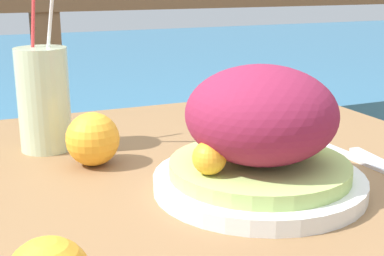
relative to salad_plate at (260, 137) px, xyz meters
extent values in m
cube|color=olive|center=(-0.12, 0.08, -0.09)|extent=(1.01, 0.82, 0.04)
cube|color=brown|center=(-0.12, 0.91, -0.35)|extent=(0.07, 0.07, 0.92)
cube|color=teal|center=(-0.12, 3.41, -0.60)|extent=(12.00, 4.00, 0.43)
cylinder|color=silver|center=(0.00, 0.00, -0.06)|extent=(0.27, 0.27, 0.02)
cylinder|color=#A8C66B|center=(0.00, 0.00, -0.04)|extent=(0.23, 0.23, 0.02)
ellipsoid|color=maroon|center=(0.00, 0.00, 0.03)|extent=(0.19, 0.19, 0.12)
sphere|color=#F9A328|center=(0.08, 0.01, -0.01)|extent=(0.04, 0.04, 0.04)
sphere|color=#F9A328|center=(-0.08, -0.02, -0.01)|extent=(0.04, 0.04, 0.04)
cylinder|color=beige|center=(-0.22, 0.27, 0.01)|extent=(0.08, 0.08, 0.16)
cylinder|color=red|center=(-0.23, 0.28, 0.08)|extent=(0.03, 0.06, 0.21)
cylinder|color=white|center=(-0.21, 0.28, 0.08)|extent=(0.03, 0.07, 0.21)
cube|color=silver|center=(0.19, 0.04, -0.07)|extent=(0.03, 0.18, 0.00)
sphere|color=#F9A328|center=(-0.17, 0.17, -0.03)|extent=(0.08, 0.08, 0.08)
camera|label=1|loc=(-0.32, -0.54, 0.19)|focal=50.00mm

